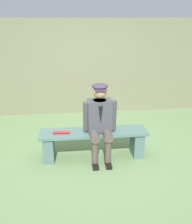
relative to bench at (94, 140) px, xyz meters
The scene contains 5 objects.
ground_plane 0.32m from the bench, ahead, with size 30.00×30.00×0.00m, color #607D4E.
bench is the anchor object (origin of this frame).
seated_man 0.44m from the bench, 148.22° to the left, with size 0.56×0.58×1.33m.
rolled_magazine 0.59m from the bench, ahead, with size 0.05×0.05×0.27m, color #B21E1E.
stadium_wall 2.48m from the bench, 90.00° to the right, with size 12.00×0.24×2.32m, color #696A4E.
Camera 1 is at (0.38, 3.79, 2.31)m, focal length 39.42 mm.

